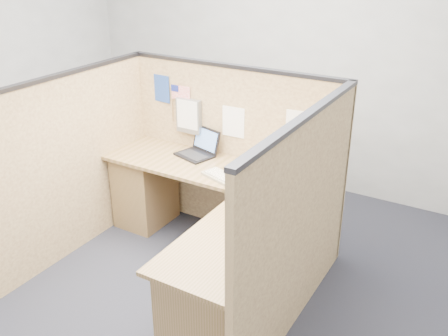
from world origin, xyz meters
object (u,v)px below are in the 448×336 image
Objects in this scene: l_desk at (208,229)px; laptop at (198,148)px; keyboard at (227,179)px; mouse at (284,195)px.

laptop is at bearing 128.62° from l_desk.
laptop is (-0.45, 0.57, 0.39)m from l_desk.
l_desk is at bearing -34.84° from laptop.
mouse is (0.50, -0.04, 0.01)m from keyboard.
keyboard is at bearing -18.00° from laptop.
l_desk is 3.96× the size of keyboard.
mouse is (1.00, -0.38, -0.03)m from laptop.
mouse reaches higher than l_desk.
laptop is at bearing 159.23° from mouse.
keyboard reaches higher than l_desk.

